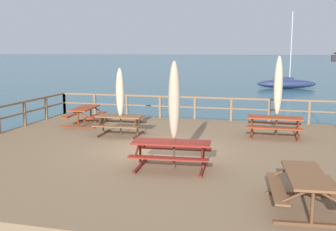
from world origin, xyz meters
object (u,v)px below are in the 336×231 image
Objects in this scene: picnic_table_back_right at (85,112)px; patio_umbrella_short_mid at (278,86)px; picnic_table_mid_centre at (171,149)px; picnic_table_front_right at (275,122)px; patio_umbrella_short_back at (120,93)px; sailboat_distant at (286,83)px; patio_umbrella_tall_mid_right at (174,101)px; picnic_table_back_left at (120,121)px; picnic_table_mid_right at (305,183)px.

patio_umbrella_short_mid reaches higher than picnic_table_back_right.
picnic_table_mid_centre is 1.08× the size of picnic_table_back_right.
picnic_table_front_right is (2.79, 4.91, -0.00)m from picnic_table_mid_centre.
sailboat_distant is at bearing 76.14° from patio_umbrella_short_back.
patio_umbrella_short_mid is at bearing 59.68° from picnic_table_mid_centre.
patio_umbrella_tall_mid_right is at bearing -97.12° from sailboat_distant.
patio_umbrella_tall_mid_right is at bearing -119.33° from picnic_table_front_right.
patio_umbrella_short_mid is at bearing 10.92° from picnic_table_back_left.
picnic_table_back_left is 5.87m from picnic_table_front_right.
patio_umbrella_short_back is at bearing 91.62° from picnic_table_back_left.
picnic_table_back_right is at bearing 176.22° from picnic_table_front_right.
patio_umbrella_tall_mid_right is 32.84m from sailboat_distant.
picnic_table_front_right is 0.99× the size of picnic_table_back_right.
picnic_table_mid_right is at bearing -85.35° from picnic_table_front_right.
picnic_table_back_right is 8.26m from patio_umbrella_short_mid.
sailboat_distant reaches higher than patio_umbrella_tall_mid_right.
patio_umbrella_short_mid is at bearing -3.89° from picnic_table_back_right.
sailboat_distant is at bearing 82.78° from picnic_table_mid_centre.
picnic_table_back_left is 0.69× the size of patio_umbrella_short_back.
patio_umbrella_short_back is 0.34× the size of sailboat_distant.
patio_umbrella_short_back is (-5.76, -1.08, 1.08)m from picnic_table_front_right.
picnic_table_back_right is (-5.27, 5.44, -0.01)m from picnic_table_mid_centre.
picnic_table_front_right is (5.76, 1.14, 0.01)m from picnic_table_back_left.
sailboat_distant reaches higher than patio_umbrella_short_mid.
picnic_table_mid_centre is at bearing -52.26° from patio_umbrella_short_back.
picnic_table_front_right is at bearing 11.25° from picnic_table_back_left.
patio_umbrella_short_mid is 0.39× the size of sailboat_distant.
picnic_table_back_left is 4.97m from patio_umbrella_tall_mid_right.
picnic_table_mid_right is 8.77m from patio_umbrella_short_back.
patio_umbrella_short_back reaches higher than picnic_table_mid_right.
patio_umbrella_tall_mid_right is 5.58m from patio_umbrella_short_mid.
picnic_table_front_right is at bearing 10.62° from patio_umbrella_short_back.
picnic_table_mid_centre and picnic_table_back_right have the same top height.
picnic_table_front_right is at bearing 60.40° from picnic_table_mid_centre.
picnic_table_back_left is 0.23× the size of sailboat_distant.
picnic_table_mid_right is (3.36, -2.13, -0.00)m from picnic_table_mid_centre.
sailboat_distant reaches higher than picnic_table_front_right.
patio_umbrella_tall_mid_right is (5.33, -5.38, 1.33)m from picnic_table_back_right.
picnic_table_front_right is 0.26× the size of sailboat_distant.
picnic_table_back_left and picnic_table_back_right have the same top height.
picnic_table_mid_right is at bearing -41.28° from picnic_table_back_right.
picnic_table_mid_centre is 0.75× the size of patio_umbrella_tall_mid_right.
patio_umbrella_short_back is (-0.00, 0.07, 1.09)m from picnic_table_back_left.
sailboat_distant is at bearing 76.17° from picnic_table_back_left.
patio_umbrella_short_mid is at bearing -16.31° from picnic_table_front_right.
picnic_table_back_right is at bearing 176.11° from patio_umbrella_short_mid.
picnic_table_front_right is at bearing 60.67° from patio_umbrella_tall_mid_right.
picnic_table_mid_centre is 3.98m from picnic_table_mid_right.
patio_umbrella_tall_mid_right reaches higher than picnic_table_front_right.
picnic_table_mid_centre and picnic_table_mid_right have the same top height.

